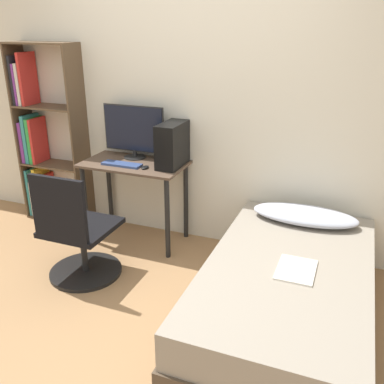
# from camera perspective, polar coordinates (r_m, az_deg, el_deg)

# --- Properties ---
(ground_plane) EXTENTS (14.00, 14.00, 0.00)m
(ground_plane) POSITION_cam_1_polar(r_m,az_deg,el_deg) (3.11, -10.79, -17.32)
(ground_plane) COLOR #9E754C
(wall_back) EXTENTS (8.00, 0.05, 2.50)m
(wall_back) POSITION_cam_1_polar(r_m,az_deg,el_deg) (3.82, -0.06, 11.37)
(wall_back) COLOR silver
(wall_back) RESTS_ON ground_plane
(desk) EXTENTS (0.93, 0.52, 0.76)m
(desk) POSITION_cam_1_polar(r_m,az_deg,el_deg) (3.93, -7.63, 1.87)
(desk) COLOR brown
(desk) RESTS_ON ground_plane
(bookshelf) EXTENTS (0.69, 0.27, 1.77)m
(bookshelf) POSITION_cam_1_polar(r_m,az_deg,el_deg) (4.59, -19.46, 6.36)
(bookshelf) COLOR brown
(bookshelf) RESTS_ON ground_plane
(office_chair) EXTENTS (0.59, 0.59, 0.92)m
(office_chair) POSITION_cam_1_polar(r_m,az_deg,el_deg) (3.51, -15.00, -6.17)
(office_chair) COLOR black
(office_chair) RESTS_ON ground_plane
(bed) EXTENTS (1.09, 1.92, 0.45)m
(bed) POSITION_cam_1_polar(r_m,az_deg,el_deg) (3.06, 12.46, -13.02)
(bed) COLOR #4C3D2D
(bed) RESTS_ON ground_plane
(pillow) EXTENTS (0.82, 0.36, 0.11)m
(pillow) POSITION_cam_1_polar(r_m,az_deg,el_deg) (3.53, 14.79, -3.00)
(pillow) COLOR #B2B7C6
(pillow) RESTS_ON bed
(magazine) EXTENTS (0.24, 0.32, 0.01)m
(magazine) POSITION_cam_1_polar(r_m,az_deg,el_deg) (2.87, 13.72, -10.03)
(magazine) COLOR silver
(magazine) RESTS_ON bed
(monitor) EXTENTS (0.60, 0.20, 0.49)m
(monitor) POSITION_cam_1_polar(r_m,az_deg,el_deg) (3.96, -7.78, 8.09)
(monitor) COLOR black
(monitor) RESTS_ON desk
(keyboard) EXTENTS (0.36, 0.11, 0.02)m
(keyboard) POSITION_cam_1_polar(r_m,az_deg,el_deg) (3.82, -9.35, 3.67)
(keyboard) COLOR #33477A
(keyboard) RESTS_ON desk
(pc_tower) EXTENTS (0.18, 0.37, 0.38)m
(pc_tower) POSITION_cam_1_polar(r_m,az_deg,el_deg) (3.71, -2.63, 6.31)
(pc_tower) COLOR black
(pc_tower) RESTS_ON desk
(mouse) EXTENTS (0.06, 0.09, 0.02)m
(mouse) POSITION_cam_1_polar(r_m,az_deg,el_deg) (3.71, -6.28, 3.29)
(mouse) COLOR black
(mouse) RESTS_ON desk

